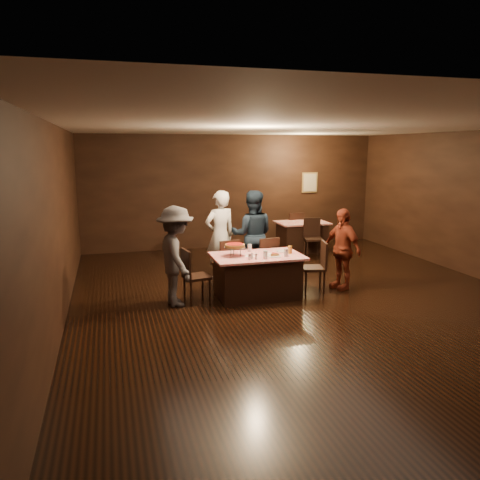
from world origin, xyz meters
name	(u,v)px	position (x,y,z in m)	size (l,w,h in m)	color
room	(312,179)	(0.00, 0.01, 2.14)	(10.00, 10.04, 3.02)	black
main_table	(257,276)	(-0.76, 0.56, 0.39)	(1.60, 1.00, 0.77)	red
back_table	(302,237)	(1.54, 3.90, 0.39)	(1.30, 0.90, 0.77)	#B3170B
chair_far_left	(225,263)	(-1.16, 1.31, 0.47)	(0.42, 0.42, 0.95)	black
chair_far_right	(265,260)	(-0.36, 1.31, 0.47)	(0.42, 0.42, 0.95)	black
chair_end_left	(197,276)	(-1.86, 0.56, 0.47)	(0.42, 0.42, 0.95)	black
chair_end_right	(314,267)	(0.34, 0.56, 0.47)	(0.42, 0.42, 0.95)	black
chair_back_near	(313,238)	(1.54, 3.20, 0.47)	(0.42, 0.42, 0.95)	black
chair_back_far	(293,229)	(1.54, 4.50, 0.47)	(0.42, 0.42, 0.95)	black
diner_white_jacket	(220,236)	(-1.13, 1.86, 0.91)	(0.66, 0.44, 1.82)	silver
diner_navy_hoodie	(252,235)	(-0.47, 1.79, 0.91)	(0.88, 0.69, 1.81)	#152130
diner_grey_knit	(176,256)	(-2.21, 0.52, 0.85)	(1.10, 0.63, 1.70)	#4D4D51
diner_red_shirt	(342,249)	(0.94, 0.62, 0.77)	(0.90, 0.38, 1.54)	maroon
pizza_stand	(235,246)	(-1.16, 0.61, 0.95)	(0.38, 0.38, 0.22)	black
plate_with_slice	(274,255)	(-0.51, 0.38, 0.80)	(0.25, 0.25, 0.06)	white
plate_empty	(283,251)	(-0.21, 0.71, 0.78)	(0.25, 0.25, 0.01)	white
glass_front_left	(265,255)	(-0.71, 0.26, 0.84)	(0.08, 0.08, 0.14)	silver
glass_front_right	(286,253)	(-0.31, 0.31, 0.84)	(0.08, 0.08, 0.14)	silver
glass_amber	(290,250)	(-0.16, 0.51, 0.84)	(0.08, 0.08, 0.14)	#BF7F26
glass_back	(250,248)	(-0.81, 0.86, 0.84)	(0.08, 0.08, 0.14)	silver
condiments	(252,256)	(-0.94, 0.28, 0.82)	(0.17, 0.10, 0.09)	silver
napkin_center	(273,254)	(-0.46, 0.56, 0.77)	(0.16, 0.16, 0.01)	white
napkin_left	(250,256)	(-0.91, 0.51, 0.77)	(0.16, 0.16, 0.01)	white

